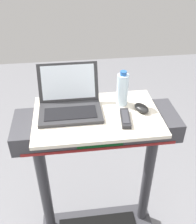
% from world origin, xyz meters
% --- Properties ---
extents(desk_board, '(0.68, 0.44, 0.02)m').
position_xyz_m(desk_board, '(0.00, 0.70, 1.11)').
color(desk_board, beige).
rests_on(desk_board, treadmill_base).
extents(laptop, '(0.33, 0.30, 0.22)m').
position_xyz_m(laptop, '(-0.14, 0.77, 1.17)').
color(laptop, '#2D2D30').
rests_on(laptop, desk_board).
extents(computer_mouse, '(0.09, 0.12, 0.03)m').
position_xyz_m(computer_mouse, '(0.25, 0.70, 1.14)').
color(computer_mouse, black).
rests_on(computer_mouse, desk_board).
extents(water_bottle, '(0.06, 0.06, 0.20)m').
position_xyz_m(water_bottle, '(0.15, 0.79, 1.22)').
color(water_bottle, silver).
rests_on(water_bottle, desk_board).
extents(tv_remote, '(0.06, 0.16, 0.02)m').
position_xyz_m(tv_remote, '(0.14, 0.63, 1.13)').
color(tv_remote, '#232326').
rests_on(tv_remote, desk_board).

